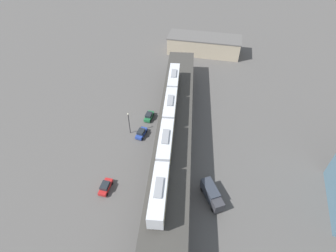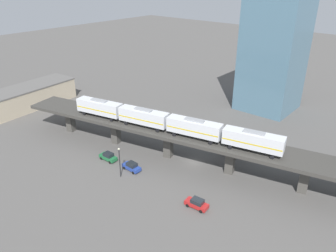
{
  "view_description": "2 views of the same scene",
  "coord_description": "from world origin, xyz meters",
  "px_view_note": "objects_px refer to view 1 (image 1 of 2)",
  "views": [
    {
      "loc": [
        11.15,
        -37.57,
        49.94
      ],
      "look_at": [
        -2.67,
        5.38,
        8.66
      ],
      "focal_mm": 28.0,
      "sensor_mm": 36.0,
      "label": 1
    },
    {
      "loc": [
        -52.81,
        -37.07,
        39.72
      ],
      "look_at": [
        -2.67,
        5.38,
        8.66
      ],
      "focal_mm": 35.0,
      "sensor_mm": 36.0,
      "label": 2
    }
  ],
  "objects_px": {
    "subway_train": "(168,123)",
    "street_car_red": "(105,187)",
    "street_car_blue": "(141,133)",
    "warehouse_building": "(204,45)",
    "street_car_green": "(149,116)",
    "street_lamp": "(129,122)",
    "delivery_truck": "(212,194)"
  },
  "relations": [
    {
      "from": "street_car_blue",
      "to": "street_car_green",
      "type": "relative_size",
      "value": 0.99
    },
    {
      "from": "delivery_truck",
      "to": "warehouse_building",
      "type": "relative_size",
      "value": 0.24
    },
    {
      "from": "street_car_green",
      "to": "street_lamp",
      "type": "height_order",
      "value": "street_lamp"
    },
    {
      "from": "delivery_truck",
      "to": "warehouse_building",
      "type": "xyz_separation_m",
      "value": [
        -15.94,
        66.03,
        1.65
      ]
    },
    {
      "from": "street_car_red",
      "to": "delivery_truck",
      "type": "xyz_separation_m",
      "value": [
        22.8,
        4.76,
        0.82
      ]
    },
    {
      "from": "street_car_green",
      "to": "delivery_truck",
      "type": "distance_m",
      "value": 30.52
    },
    {
      "from": "street_car_red",
      "to": "street_car_green",
      "type": "relative_size",
      "value": 1.01
    },
    {
      "from": "subway_train",
      "to": "street_lamp",
      "type": "relative_size",
      "value": 7.08
    },
    {
      "from": "subway_train",
      "to": "street_car_blue",
      "type": "distance_m",
      "value": 12.7
    },
    {
      "from": "street_lamp",
      "to": "warehouse_building",
      "type": "height_order",
      "value": "street_lamp"
    },
    {
      "from": "delivery_truck",
      "to": "warehouse_building",
      "type": "height_order",
      "value": "warehouse_building"
    },
    {
      "from": "street_car_green",
      "to": "warehouse_building",
      "type": "relative_size",
      "value": 0.15
    },
    {
      "from": "subway_train",
      "to": "delivery_truck",
      "type": "xyz_separation_m",
      "value": [
        13.13,
        -10.41,
        -7.94
      ]
    },
    {
      "from": "street_car_green",
      "to": "street_car_red",
      "type": "bearing_deg",
      "value": -91.16
    },
    {
      "from": "street_car_red",
      "to": "street_car_blue",
      "type": "relative_size",
      "value": 1.03
    },
    {
      "from": "warehouse_building",
      "to": "street_car_blue",
      "type": "bearing_deg",
      "value": -96.31
    },
    {
      "from": "subway_train",
      "to": "street_car_green",
      "type": "distance_m",
      "value": 16.4
    },
    {
      "from": "street_car_blue",
      "to": "warehouse_building",
      "type": "xyz_separation_m",
      "value": [
        5.8,
        52.41,
        2.47
      ]
    },
    {
      "from": "street_car_green",
      "to": "delivery_truck",
      "type": "relative_size",
      "value": 0.63
    },
    {
      "from": "warehouse_building",
      "to": "delivery_truck",
      "type": "bearing_deg",
      "value": -76.43
    },
    {
      "from": "street_car_red",
      "to": "street_lamp",
      "type": "relative_size",
      "value": 0.65
    },
    {
      "from": "street_car_red",
      "to": "street_car_blue",
      "type": "xyz_separation_m",
      "value": [
        1.06,
        18.38,
        0.0
      ]
    },
    {
      "from": "warehouse_building",
      "to": "subway_train",
      "type": "bearing_deg",
      "value": -87.1
    },
    {
      "from": "street_lamp",
      "to": "street_car_green",
      "type": "bearing_deg",
      "value": 69.31
    },
    {
      "from": "street_car_blue",
      "to": "warehouse_building",
      "type": "relative_size",
      "value": 0.15
    },
    {
      "from": "street_car_green",
      "to": "warehouse_building",
      "type": "xyz_separation_m",
      "value": [
        6.34,
        45.2,
        2.47
      ]
    },
    {
      "from": "street_car_blue",
      "to": "street_lamp",
      "type": "distance_m",
      "value": 4.55
    },
    {
      "from": "street_car_blue",
      "to": "delivery_truck",
      "type": "distance_m",
      "value": 25.67
    },
    {
      "from": "subway_train",
      "to": "street_car_red",
      "type": "bearing_deg",
      "value": -122.52
    },
    {
      "from": "street_car_blue",
      "to": "warehouse_building",
      "type": "height_order",
      "value": "warehouse_building"
    },
    {
      "from": "delivery_truck",
      "to": "warehouse_building",
      "type": "bearing_deg",
      "value": 103.57
    },
    {
      "from": "street_car_green",
      "to": "warehouse_building",
      "type": "distance_m",
      "value": 45.71
    }
  ]
}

